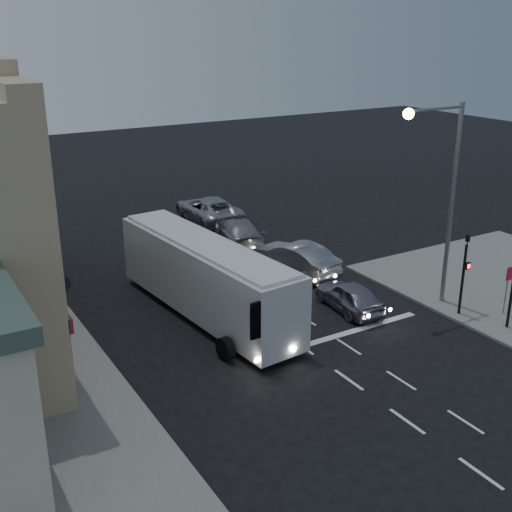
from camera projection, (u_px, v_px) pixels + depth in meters
ground at (332, 368)px, 24.04m from camera, size 120.00×120.00×0.00m
road_markings at (309, 327)px, 27.33m from camera, size 8.00×30.55×0.01m
tour_bus at (206, 276)px, 27.73m from camera, size 3.34×11.46×3.47m
car_suv at (349, 296)px, 28.73m from camera, size 1.93×4.05×1.34m
car_sedan_a at (294, 258)px, 32.90m from camera, size 2.80×5.32×1.67m
car_sedan_b at (238, 232)px, 37.33m from camera, size 3.46×5.59×1.51m
car_sedan_c at (209, 209)px, 41.55m from camera, size 2.96×6.11×1.68m
traffic_signal_main at (465, 265)px, 27.51m from camera, size 0.25×0.35×4.10m
regulatory_sign at (508, 282)px, 27.80m from camera, size 0.45×0.12×2.20m
streetlight at (443, 183)px, 27.41m from camera, size 3.32×0.44×9.00m
street_tree at (7, 194)px, 30.66m from camera, size 4.00×4.00×6.20m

